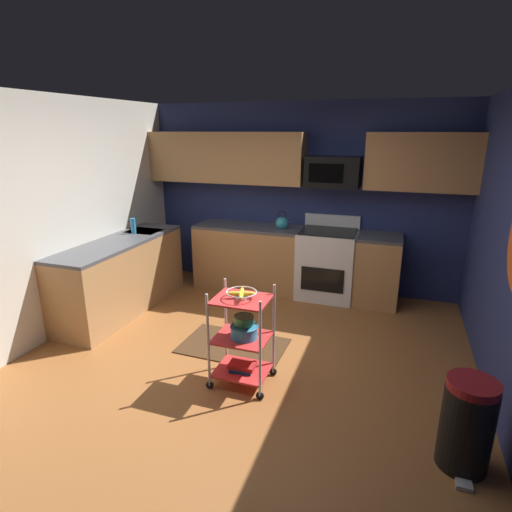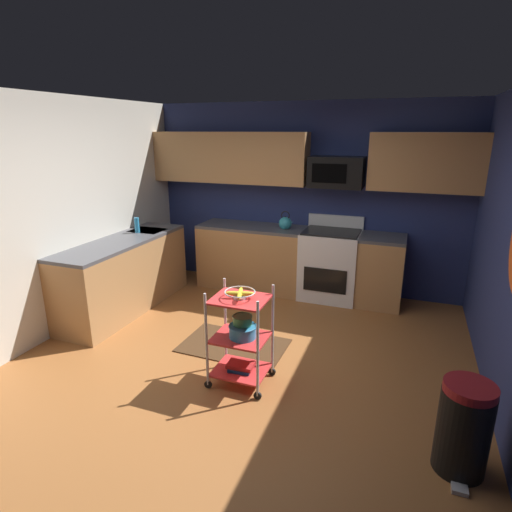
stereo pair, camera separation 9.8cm
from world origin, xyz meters
name	(u,v)px [view 2 (the right image)]	position (x,y,z in m)	size (l,w,h in m)	color
floor	(239,369)	(0.00, 0.00, -0.02)	(4.40, 4.80, 0.04)	#995B2D
wall_back	(304,198)	(0.00, 2.43, 1.30)	(4.52, 0.06, 2.60)	navy
wall_left	(45,220)	(-2.23, 0.00, 1.30)	(0.06, 4.80, 2.60)	silver
counter_run	(229,266)	(-0.79, 1.56, 0.46)	(3.62, 2.60, 0.92)	#B27F4C
oven_range	(330,264)	(0.47, 2.10, 0.48)	(0.76, 0.65, 1.10)	white
upper_cabinets	(294,159)	(-0.11, 2.23, 1.85)	(4.40, 0.33, 0.70)	#B27F4C
microwave	(336,172)	(0.47, 2.21, 1.70)	(0.70, 0.39, 0.40)	black
rolling_cart	(240,337)	(0.11, -0.21, 0.45)	(0.54, 0.42, 0.91)	silver
fruit_bowl	(240,293)	(0.11, -0.21, 0.88)	(0.27, 0.27, 0.07)	silver
mixing_bowl_large	(243,331)	(0.14, -0.21, 0.52)	(0.25, 0.25, 0.11)	#338CBF
mixing_bowl_small	(242,320)	(0.13, -0.19, 0.62)	(0.18, 0.18, 0.08)	#387F4C
book_stack	(241,366)	(0.11, -0.21, 0.16)	(0.25, 0.20, 0.06)	#1E4C8C
kettle	(285,223)	(-0.17, 2.10, 1.00)	(0.21, 0.18, 0.26)	teal
dish_soap_bottle	(137,225)	(-1.94, 1.19, 1.02)	(0.06, 0.06, 0.20)	#2D8CBF
trash_can	(464,428)	(1.90, -0.64, 0.33)	(0.34, 0.42, 0.66)	black
floor_rug	(234,345)	(-0.21, 0.37, 0.01)	(1.10, 0.70, 0.01)	#472D19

